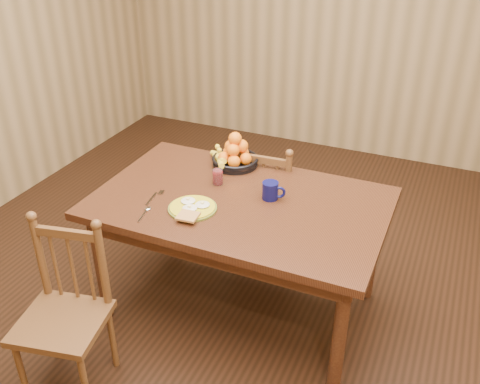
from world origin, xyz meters
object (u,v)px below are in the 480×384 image
at_px(dining_table, 240,213).
at_px(fruit_bowl, 234,156).
at_px(chair_near, 65,314).
at_px(coffee_mug, 271,191).
at_px(breakfast_plate, 192,208).
at_px(chair_far, 268,202).

relative_size(dining_table, fruit_bowl, 4.94).
xyz_separation_m(chair_near, coffee_mug, (0.71, 0.95, 0.37)).
bearing_deg(breakfast_plate, dining_table, 46.02).
height_order(dining_table, coffee_mug, coffee_mug).
xyz_separation_m(chair_far, fruit_bowl, (-0.17, -0.18, 0.39)).
bearing_deg(coffee_mug, chair_far, 111.50).
xyz_separation_m(breakfast_plate, coffee_mug, (0.34, 0.28, 0.04)).
height_order(chair_far, coffee_mug, chair_far).
distance_m(dining_table, chair_near, 1.06).
bearing_deg(breakfast_plate, fruit_bowl, 91.31).
bearing_deg(fruit_bowl, chair_far, 47.92).
xyz_separation_m(dining_table, chair_near, (-0.56, -0.87, -0.23)).
bearing_deg(chair_near, coffee_mug, 41.70).
relative_size(chair_far, coffee_mug, 6.50).
bearing_deg(dining_table, breakfast_plate, -133.98).
relative_size(chair_far, breakfast_plate, 2.97).
bearing_deg(fruit_bowl, chair_near, -105.83).
bearing_deg(chair_far, dining_table, 90.03).
relative_size(breakfast_plate, coffee_mug, 2.18).
relative_size(chair_far, fruit_bowl, 2.68).
relative_size(coffee_mug, fruit_bowl, 0.41).
bearing_deg(fruit_bowl, breakfast_plate, -88.69).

